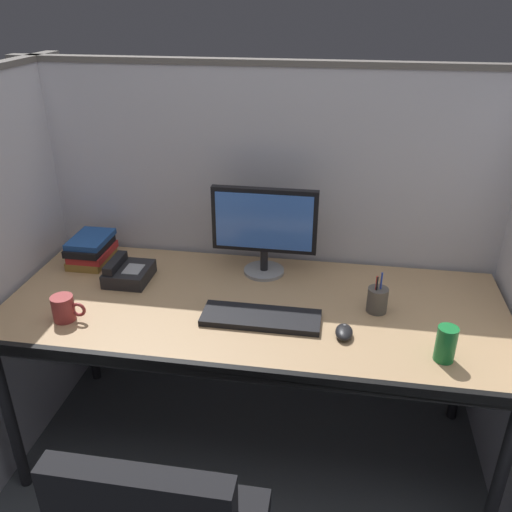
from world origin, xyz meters
name	(u,v)px	position (x,y,z in m)	size (l,w,h in m)	color
ground_plane	(242,504)	(0.00, 0.00, 0.00)	(8.00, 8.00, 0.00)	#4C5156
cubicle_partition_rear	(270,243)	(0.00, 0.74, 0.79)	(2.21, 0.06, 1.57)	silver
desk	(253,317)	(0.00, 0.29, 0.69)	(1.90, 0.80, 0.74)	tan
monitor_center	(265,226)	(0.00, 0.56, 0.96)	(0.43, 0.17, 0.37)	gray
keyboard_main	(261,318)	(0.04, 0.19, 0.75)	(0.43, 0.15, 0.02)	black
computer_mouse	(344,332)	(0.34, 0.14, 0.76)	(0.06, 0.10, 0.04)	black
pen_cup	(377,300)	(0.46, 0.33, 0.79)	(0.08, 0.08, 0.16)	#4C4742
soda_can	(446,344)	(0.66, 0.06, 0.80)	(0.07, 0.07, 0.12)	#197233
coffee_mug	(64,308)	(-0.66, 0.08, 0.79)	(0.13, 0.08, 0.09)	#993333
book_stack	(91,250)	(-0.76, 0.53, 0.80)	(0.16, 0.22, 0.12)	olive
desk_phone	(128,273)	(-0.54, 0.40, 0.77)	(0.17, 0.19, 0.09)	black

